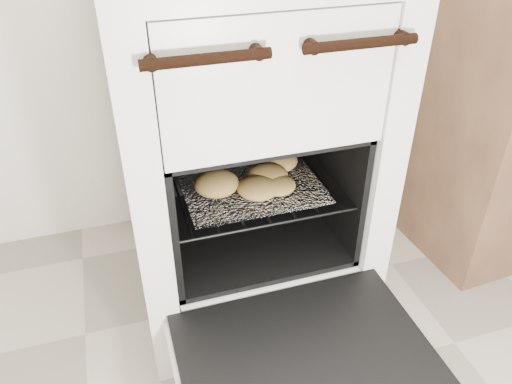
% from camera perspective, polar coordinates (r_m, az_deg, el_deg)
% --- Properties ---
extents(stove, '(0.64, 0.71, 0.98)m').
position_cam_1_polar(stove, '(1.39, -1.93, 5.21)').
color(stove, white).
rests_on(stove, ground).
extents(oven_door, '(0.58, 0.45, 0.04)m').
position_cam_1_polar(oven_door, '(1.17, 5.95, -18.90)').
color(oven_door, black).
rests_on(oven_door, stove).
extents(oven_rack, '(0.47, 0.45, 0.01)m').
position_cam_1_polar(oven_rack, '(1.37, -1.07, 1.40)').
color(oven_rack, black).
rests_on(oven_rack, stove).
extents(foil_sheet, '(0.36, 0.32, 0.01)m').
position_cam_1_polar(foil_sheet, '(1.35, -0.82, 1.18)').
color(foil_sheet, white).
rests_on(foil_sheet, oven_rack).
extents(baked_rolls, '(0.35, 0.27, 0.06)m').
position_cam_1_polar(baked_rolls, '(1.31, -0.05, 1.68)').
color(baked_rolls, '#B49048').
rests_on(baked_rolls, foil_sheet).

